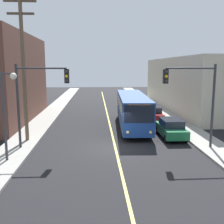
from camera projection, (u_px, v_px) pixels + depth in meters
The scene contains 12 objects.
ground_plane at pixel (115, 148), 19.81m from camera, with size 120.00×120.00×0.00m, color black.
sidewalk_left at pixel (43, 121), 29.21m from camera, with size 2.50×90.00×0.15m, color gray.
sidewalk_right at pixel (173, 120), 30.06m from camera, with size 2.50×90.00×0.15m, color gray.
lane_stripe_center at pixel (107, 113), 34.57m from camera, with size 0.16×60.00×0.01m, color #D8CC4C.
building_right_warehouse at pixel (207, 83), 38.47m from camera, with size 12.00×26.50×7.15m.
city_bus at pixel (132, 109), 26.62m from camera, with size 3.09×12.24×3.20m.
parked_car_green at pixel (171, 128), 22.59m from camera, with size 1.86×4.42×1.62m.
parked_car_red at pixel (152, 113), 29.65m from camera, with size 1.88×4.43×1.62m.
utility_pole_near at pixel (23, 62), 20.51m from camera, with size 2.40×0.28×11.21m.
traffic_signal_left_corner at pixel (39, 90), 18.96m from camera, with size 3.75×0.48×6.00m.
traffic_signal_right_corner at pixel (193, 90), 18.85m from camera, with size 3.75×0.48×6.00m.
street_lamp_left at pixel (7, 104), 16.32m from camera, with size 0.98×0.40×5.50m.
Camera 1 is at (-1.39, -19.03, 5.97)m, focal length 42.96 mm.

